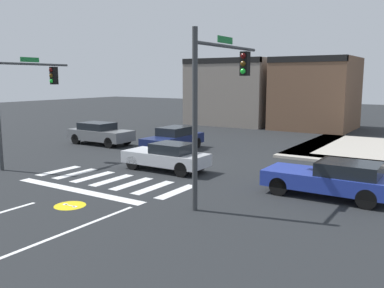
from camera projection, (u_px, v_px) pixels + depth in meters
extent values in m
plane|color=#232628|center=(171.00, 163.00, 22.02)|extent=(120.00, 120.00, 0.00)
cube|color=silver|center=(59.00, 171.00, 20.14)|extent=(0.47, 2.42, 0.01)
cube|color=silver|center=(75.00, 174.00, 19.52)|extent=(0.47, 2.42, 0.01)
cube|color=silver|center=(93.00, 177.00, 18.90)|extent=(0.47, 2.42, 0.01)
cube|color=silver|center=(112.00, 180.00, 18.28)|extent=(0.47, 2.42, 0.01)
cube|color=silver|center=(132.00, 184.00, 17.65)|extent=(0.47, 2.42, 0.01)
cube|color=silver|center=(153.00, 187.00, 17.03)|extent=(0.47, 2.42, 0.01)
cube|color=silver|center=(177.00, 192.00, 16.41)|extent=(0.47, 2.42, 0.01)
cube|color=white|center=(77.00, 190.00, 16.61)|extent=(6.80, 0.50, 0.01)
cube|color=white|center=(9.00, 210.00, 14.12)|extent=(0.16, 2.00, 0.01)
cylinder|color=yellow|center=(70.00, 206.00, 14.61)|extent=(1.11, 1.11, 0.01)
cylinder|color=white|center=(65.00, 204.00, 14.75)|extent=(0.18, 0.18, 0.00)
cylinder|color=white|center=(75.00, 207.00, 14.48)|extent=(0.18, 0.18, 0.00)
cube|color=white|center=(70.00, 205.00, 14.61)|extent=(0.50, 0.04, 0.00)
cube|color=#B2AA9E|center=(369.00, 163.00, 21.53)|extent=(10.00, 1.60, 0.15)
cube|color=#B2AA9E|center=(316.00, 144.00, 27.76)|extent=(1.60, 10.00, 0.15)
cube|color=#B2AA9E|center=(384.00, 150.00, 25.52)|extent=(10.00, 10.00, 0.15)
cube|color=gray|center=(232.00, 92.00, 40.25)|extent=(8.01, 5.35, 6.32)
cube|color=black|center=(220.00, 61.00, 37.73)|extent=(8.01, 0.50, 0.50)
cube|color=brown|center=(316.00, 94.00, 36.61)|extent=(6.52, 6.78, 6.27)
cube|color=black|center=(306.00, 59.00, 33.51)|extent=(6.52, 0.50, 0.50)
cylinder|color=#383A3D|center=(195.00, 121.00, 13.64)|extent=(0.18, 0.18, 6.09)
cylinder|color=#383A3D|center=(228.00, 47.00, 15.13)|extent=(0.12, 4.55, 0.12)
cube|color=black|center=(245.00, 64.00, 16.44)|extent=(0.32, 0.32, 0.95)
sphere|color=#470A0A|center=(243.00, 56.00, 16.25)|extent=(0.22, 0.22, 0.22)
sphere|color=#4C330C|center=(243.00, 64.00, 16.29)|extent=(0.22, 0.22, 0.22)
sphere|color=#1ED833|center=(243.00, 71.00, 16.34)|extent=(0.22, 0.22, 0.22)
cube|color=#197233|center=(225.00, 40.00, 14.91)|extent=(0.03, 1.10, 0.24)
cylinder|color=#383A3D|center=(34.00, 64.00, 21.30)|extent=(0.12, 4.33, 0.12)
cube|color=black|center=(54.00, 76.00, 22.41)|extent=(0.32, 0.32, 0.95)
sphere|color=#470A0A|center=(51.00, 70.00, 22.23)|extent=(0.22, 0.22, 0.22)
sphere|color=#4C330C|center=(51.00, 76.00, 22.27)|extent=(0.22, 0.22, 0.22)
sphere|color=#1ED833|center=(52.00, 81.00, 22.32)|extent=(0.22, 0.22, 0.22)
cube|color=#197233|center=(30.00, 60.00, 21.08)|extent=(0.03, 1.10, 0.24)
cube|color=#23389E|center=(327.00, 181.00, 15.67)|extent=(4.64, 1.91, 0.60)
cube|color=black|center=(349.00, 169.00, 15.17)|extent=(2.17, 1.68, 0.49)
cylinder|color=black|center=(279.00, 186.00, 15.85)|extent=(0.71, 0.22, 0.71)
cylinder|color=black|center=(293.00, 178.00, 17.25)|extent=(0.71, 0.22, 0.71)
cylinder|color=black|center=(366.00, 199.00, 14.17)|extent=(0.71, 0.22, 0.71)
cylinder|color=black|center=(375.00, 188.00, 15.57)|extent=(0.71, 0.22, 0.71)
cube|color=#141E4C|center=(173.00, 141.00, 25.75)|extent=(1.71, 4.66, 0.64)
cube|color=black|center=(175.00, 131.00, 25.82)|extent=(1.50, 2.13, 0.52)
cylinder|color=black|center=(168.00, 150.00, 24.08)|extent=(0.22, 0.68, 0.68)
cylinder|color=black|center=(148.00, 148.00, 24.87)|extent=(0.22, 0.68, 0.68)
cylinder|color=black|center=(197.00, 143.00, 26.71)|extent=(0.22, 0.68, 0.68)
cylinder|color=black|center=(178.00, 141.00, 27.50)|extent=(0.22, 0.68, 0.68)
cube|color=slate|center=(101.00, 135.00, 28.11)|extent=(4.55, 1.89, 0.69)
cube|color=black|center=(97.00, 126.00, 28.20)|extent=(2.21, 1.67, 0.47)
cylinder|color=black|center=(127.00, 140.00, 28.03)|extent=(0.71, 0.22, 0.71)
cylinder|color=black|center=(109.00, 143.00, 26.64)|extent=(0.71, 0.22, 0.71)
cylinder|color=black|center=(94.00, 136.00, 29.68)|extent=(0.71, 0.22, 0.71)
cylinder|color=black|center=(76.00, 139.00, 28.29)|extent=(0.71, 0.22, 0.71)
cube|color=#B7BABF|center=(165.00, 158.00, 20.16)|extent=(4.27, 1.70, 0.59)
cube|color=black|center=(172.00, 148.00, 19.85)|extent=(1.81, 1.50, 0.48)
cylinder|color=black|center=(133.00, 163.00, 20.35)|extent=(0.70, 0.22, 0.70)
cylinder|color=black|center=(152.00, 158.00, 21.59)|extent=(0.70, 0.22, 0.70)
cylinder|color=black|center=(182.00, 170.00, 18.81)|extent=(0.70, 0.22, 0.70)
cylinder|color=black|center=(199.00, 164.00, 20.04)|extent=(0.70, 0.22, 0.70)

